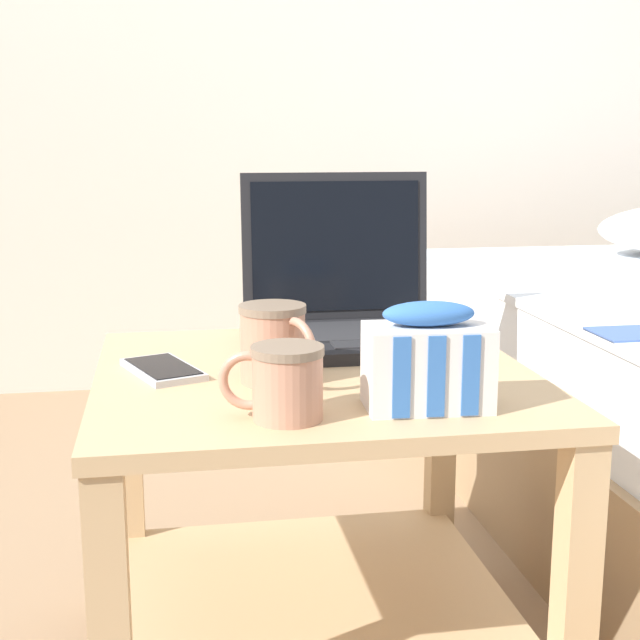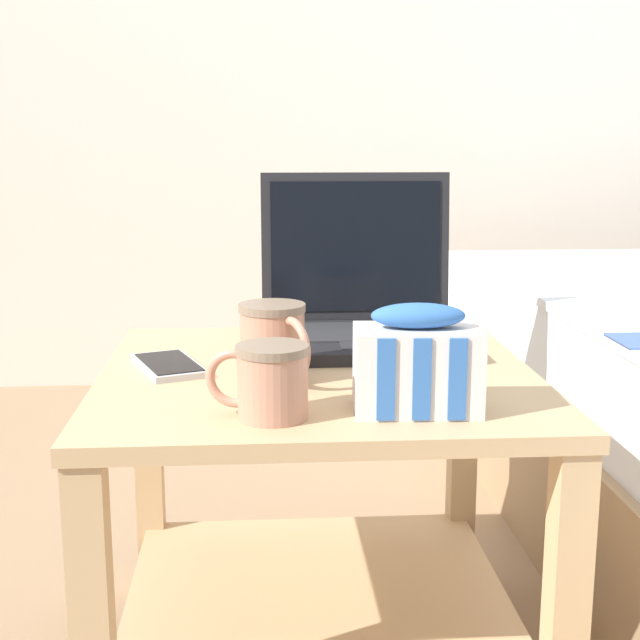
{
  "view_description": "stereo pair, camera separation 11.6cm",
  "coord_description": "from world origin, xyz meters",
  "px_view_note": "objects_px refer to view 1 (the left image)",
  "views": [
    {
      "loc": [
        -0.19,
        -1.16,
        0.77
      ],
      "look_at": [
        0.0,
        -0.04,
        0.54
      ],
      "focal_mm": 50.0,
      "sensor_mm": 36.0,
      "label": 1
    },
    {
      "loc": [
        -0.08,
        -1.18,
        0.77
      ],
      "look_at": [
        0.0,
        -0.04,
        0.54
      ],
      "focal_mm": 50.0,
      "sensor_mm": 36.0,
      "label": 2
    }
  ],
  "objects_px": {
    "mug_front_left": "(285,378)",
    "snack_bag": "(428,361)",
    "mug_front_right": "(274,340)",
    "cell_phone": "(163,369)",
    "laptop": "(346,308)"
  },
  "relations": [
    {
      "from": "mug_front_right",
      "to": "cell_phone",
      "type": "relative_size",
      "value": 0.77
    },
    {
      "from": "mug_front_right",
      "to": "cell_phone",
      "type": "bearing_deg",
      "value": 153.05
    },
    {
      "from": "laptop",
      "to": "mug_front_left",
      "type": "distance_m",
      "value": 0.41
    },
    {
      "from": "cell_phone",
      "to": "mug_front_right",
      "type": "bearing_deg",
      "value": -26.95
    },
    {
      "from": "snack_bag",
      "to": "cell_phone",
      "type": "relative_size",
      "value": 0.94
    },
    {
      "from": "mug_front_left",
      "to": "snack_bag",
      "type": "relative_size",
      "value": 0.8
    },
    {
      "from": "laptop",
      "to": "mug_front_left",
      "type": "xyz_separation_m",
      "value": [
        -0.15,
        -0.38,
        -0.0
      ]
    },
    {
      "from": "mug_front_right",
      "to": "snack_bag",
      "type": "bearing_deg",
      "value": -40.7
    },
    {
      "from": "mug_front_right",
      "to": "snack_bag",
      "type": "relative_size",
      "value": 0.82
    },
    {
      "from": "snack_bag",
      "to": "cell_phone",
      "type": "distance_m",
      "value": 0.38
    },
    {
      "from": "laptop",
      "to": "mug_front_left",
      "type": "height_order",
      "value": "laptop"
    },
    {
      "from": "mug_front_right",
      "to": "cell_phone",
      "type": "xyz_separation_m",
      "value": [
        -0.14,
        0.07,
        -0.05
      ]
    },
    {
      "from": "laptop",
      "to": "snack_bag",
      "type": "height_order",
      "value": "laptop"
    },
    {
      "from": "laptop",
      "to": "snack_bag",
      "type": "distance_m",
      "value": 0.37
    },
    {
      "from": "cell_phone",
      "to": "laptop",
      "type": "bearing_deg",
      "value": 28.7
    }
  ]
}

